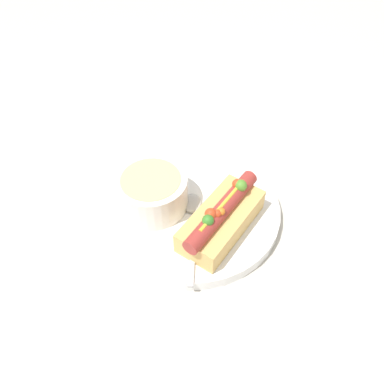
# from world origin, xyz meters

# --- Properties ---
(ground_plane) EXTENTS (4.00, 4.00, 0.00)m
(ground_plane) POSITION_xyz_m (0.00, 0.00, 0.00)
(ground_plane) COLOR #BCB7AD
(dinner_plate) EXTENTS (0.27, 0.27, 0.02)m
(dinner_plate) POSITION_xyz_m (0.00, 0.00, 0.01)
(dinner_plate) COLOR white
(dinner_plate) RESTS_ON ground_plane
(hot_dog) EXTENTS (0.16, 0.07, 0.06)m
(hot_dog) POSITION_xyz_m (-0.01, -0.06, 0.04)
(hot_dog) COLOR #DBAD60
(hot_dog) RESTS_ON dinner_plate
(soup_bowl) EXTENTS (0.11, 0.11, 0.05)m
(soup_bowl) POSITION_xyz_m (-0.03, 0.05, 0.05)
(soup_bowl) COLOR silver
(soup_bowl) RESTS_ON dinner_plate
(spoon) EXTENTS (0.14, 0.10, 0.01)m
(spoon) POSITION_xyz_m (-0.01, -0.02, 0.02)
(spoon) COLOR #B7B7BC
(spoon) RESTS_ON dinner_plate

